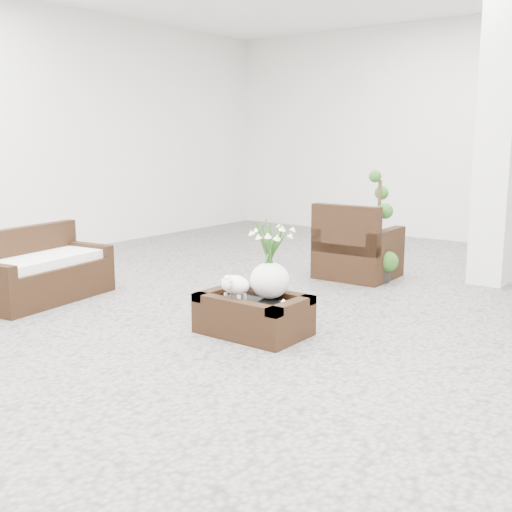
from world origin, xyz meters
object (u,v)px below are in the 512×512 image
Objects in this scene: loveseat at (43,265)px; topiary at (379,228)px; coffee_table at (253,316)px; armchair at (358,240)px.

loveseat is 3.74m from topiary.
loveseat is at bearing -170.50° from coffee_table.
topiary is at bearing 91.53° from coffee_table.
armchair is 0.36m from topiary.
loveseat is (-2.44, -0.41, 0.22)m from coffee_table.
coffee_table is at bearing -88.47° from topiary.
armchair is 0.71× the size of topiary.
coffee_table is at bearing -87.98° from loveseat.
loveseat is at bearing -129.43° from topiary.
armchair is at bearing 165.04° from topiary.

